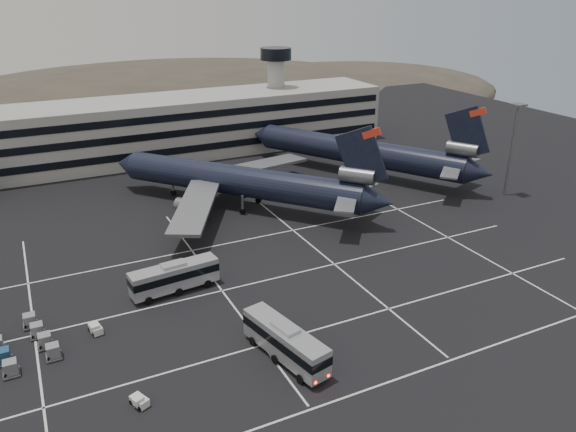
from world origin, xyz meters
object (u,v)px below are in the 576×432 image
object	(u,v)px
tug_a	(96,329)
uld_cluster	(21,343)
bus_near	(285,341)
trijet_main	(243,181)
bus_far	(174,276)

from	to	relation	value
tug_a	uld_cluster	size ratio (longest dim) A/B	0.20
bus_near	uld_cluster	world-z (taller)	bus_near
tug_a	uld_cluster	distance (m)	8.30
trijet_main	bus_far	size ratio (longest dim) A/B	3.80
trijet_main	bus_far	world-z (taller)	trijet_main
uld_cluster	bus_far	bearing A→B (deg)	14.46
bus_near	tug_a	bearing A→B (deg)	129.10
tug_a	bus_near	bearing A→B (deg)	-49.37
uld_cluster	tug_a	bearing A→B (deg)	-3.30
trijet_main	tug_a	size ratio (longest dim) A/B	20.39
trijet_main	tug_a	world-z (taller)	trijet_main
trijet_main	uld_cluster	xyz separation A→B (m)	(-39.85, -29.96, -4.42)
trijet_main	bus_near	bearing A→B (deg)	-146.37
trijet_main	bus_near	distance (m)	47.02
trijet_main	bus_far	bearing A→B (deg)	-169.20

